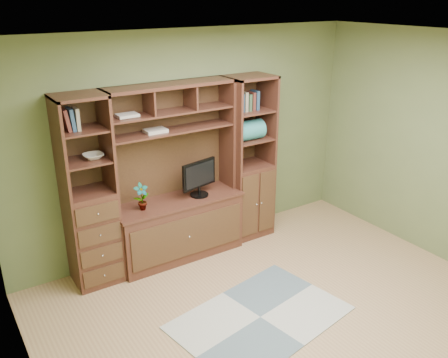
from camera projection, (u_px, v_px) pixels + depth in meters
room at (305, 199)px, 4.06m from camera, size 4.60×4.10×2.64m
center_hutch at (177, 176)px, 5.35m from camera, size 1.54×0.53×2.05m
left_tower at (89, 194)px, 4.87m from camera, size 0.50×0.45×2.05m
right_tower at (249, 159)px, 5.90m from camera, size 0.55×0.45×2.05m
rug at (260, 317)px, 4.61m from camera, size 1.79×1.34×0.01m
monitor at (199, 172)px, 5.46m from camera, size 0.52×0.31×0.59m
orchid at (142, 197)px, 5.14m from camera, size 0.16×0.11×0.31m
magazines at (155, 131)px, 5.12m from camera, size 0.24×0.17×0.04m
bowl at (93, 156)px, 4.78m from camera, size 0.20×0.20×0.05m
blanket_teal at (247, 131)px, 5.68m from camera, size 0.41×0.24×0.24m
blanket_red at (252, 128)px, 5.88m from camera, size 0.35×0.19×0.19m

